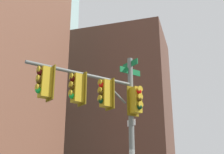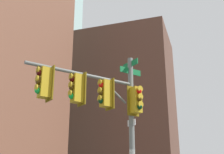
% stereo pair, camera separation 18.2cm
% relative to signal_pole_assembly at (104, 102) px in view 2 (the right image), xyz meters
% --- Properties ---
extents(signal_pole_assembly, '(3.17, 3.84, 6.13)m').
position_rel_signal_pole_assembly_xyz_m(signal_pole_assembly, '(0.00, 0.00, 0.00)').
color(signal_pole_assembly, slate).
rests_on(signal_pole_assembly, ground_plane).
extents(building_brick_midblock, '(20.70, 16.16, 31.43)m').
position_rel_signal_pole_assembly_xyz_m(building_brick_midblock, '(13.16, -49.30, 11.59)').
color(building_brick_midblock, brown).
rests_on(building_brick_midblock, ground_plane).
extents(building_glass_tower, '(23.10, 28.30, 70.11)m').
position_rel_signal_pole_assembly_xyz_m(building_glass_tower, '(37.14, -38.75, 30.93)').
color(building_glass_tower, '#9EC6C1').
rests_on(building_glass_tower, ground_plane).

